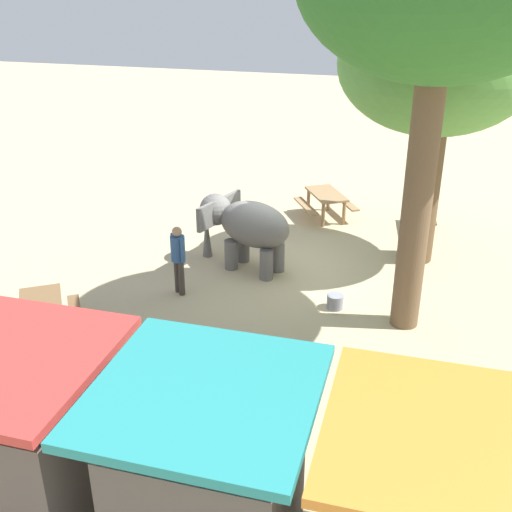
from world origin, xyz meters
The scene contains 10 objects.
ground_plane centered at (0.00, 0.00, 0.00)m, with size 60.00×60.00×0.00m, color tan.
elephant centered at (0.83, 0.12, 1.11)m, with size 2.53×1.87×1.75m.
person_handler centered at (1.88, 1.82, 0.95)m, with size 0.42×0.35×1.62m.
shade_tree_main centered at (-3.16, -1.52, 4.64)m, with size 4.44×4.07×6.34m.
wooden_bench centered at (-3.32, -3.50, 0.47)m, with size 0.57×1.44×0.88m.
picnic_table_near centered at (-0.51, -3.67, 0.59)m, with size 2.04×2.05×0.78m.
picnic_table_far centered at (3.79, 4.28, 0.59)m, with size 2.06×2.07×0.78m.
market_stall_teal centered at (-1.08, 8.17, 1.14)m, with size 2.50×2.50×2.52m.
market_stall_red centered at (1.52, 8.17, 1.14)m, with size 2.50×2.50×2.52m.
feed_bucket centered at (-1.62, 1.57, 0.16)m, with size 0.36×0.36×0.32m, color gray.
Camera 1 is at (-3.13, 13.44, 6.75)m, focal length 43.86 mm.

